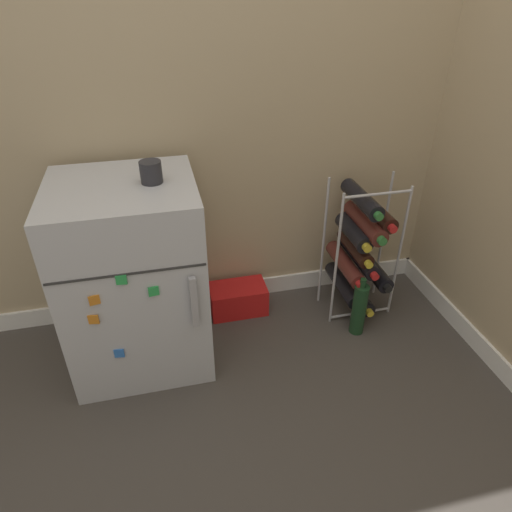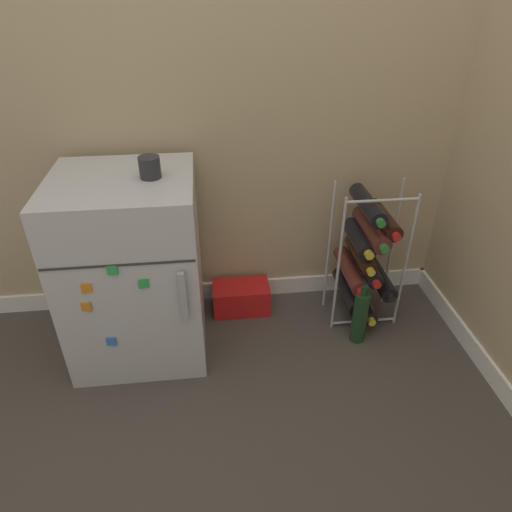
% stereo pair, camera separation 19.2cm
% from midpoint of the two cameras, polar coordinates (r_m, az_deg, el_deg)
% --- Properties ---
extents(ground_plane, '(14.00, 14.00, 0.00)m').
position_cam_midpoint_polar(ground_plane, '(1.84, -2.25, -18.19)').
color(ground_plane, '#423D38').
extents(wall_back, '(6.98, 0.07, 2.50)m').
position_cam_midpoint_polar(wall_back, '(1.90, -8.00, 26.59)').
color(wall_back, tan).
rests_on(wall_back, ground_plane).
extents(mini_fridge, '(0.53, 0.52, 0.78)m').
position_cam_midpoint_polar(mini_fridge, '(1.88, -17.81, -2.61)').
color(mini_fridge, '#B7BABF').
rests_on(mini_fridge, ground_plane).
extents(wine_rack, '(0.31, 0.33, 0.66)m').
position_cam_midpoint_polar(wine_rack, '(2.11, 10.23, 0.78)').
color(wine_rack, '#B2B2B7').
rests_on(wine_rack, ground_plane).
extents(soda_box, '(0.27, 0.16, 0.14)m').
position_cam_midpoint_polar(soda_box, '(2.21, -4.78, -5.42)').
color(soda_box, red).
rests_on(soda_box, ground_plane).
extents(fridge_top_cup, '(0.08, 0.08, 0.08)m').
position_cam_midpoint_polar(fridge_top_cup, '(1.67, -16.29, 9.97)').
color(fridge_top_cup, '#28282D').
rests_on(fridge_top_cup, mini_fridge).
extents(loose_bottle_floor, '(0.07, 0.07, 0.29)m').
position_cam_midpoint_polar(loose_bottle_floor, '(2.08, 10.19, -6.61)').
color(loose_bottle_floor, '#19381E').
rests_on(loose_bottle_floor, ground_plane).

